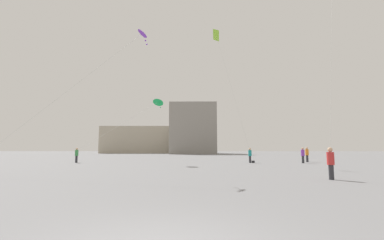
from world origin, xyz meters
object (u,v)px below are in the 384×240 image
object	(u,v)px
person_in_teal	(250,155)
kite_violet_diamond	(140,36)
person_in_purple	(303,155)
person_in_orange	(307,154)
kite_emerald_diamond	(158,102)
handbag_beside_flyer	(253,162)
person_in_red	(331,162)
building_left_hall	(143,140)
person_in_green	(77,155)
building_centre_hall	(193,130)
kite_lime_delta	(217,37)

from	to	relation	value
person_in_teal	kite_violet_diamond	bearing A→B (deg)	-97.22
person_in_purple	person_in_orange	world-z (taller)	person_in_orange
person_in_purple	kite_emerald_diamond	xyz separation A→B (m)	(-15.61, -1.66, 5.50)
handbag_beside_flyer	person_in_orange	bearing A→B (deg)	14.84
person_in_red	person_in_teal	bearing A→B (deg)	-127.08
person_in_red	building_left_hall	size ratio (longest dim) A/B	0.06
person_in_red	kite_emerald_diamond	size ratio (longest dim) A/B	0.16
person_in_purple	kite_violet_diamond	xyz separation A→B (m)	(-15.19, -12.30, 8.08)
person_in_orange	person_in_green	xyz separation A→B (m)	(-26.41, -2.05, -0.05)
kite_emerald_diamond	building_left_hall	world-z (taller)	building_left_hall
person_in_purple	kite_emerald_diamond	distance (m)	16.64
person_in_purple	handbag_beside_flyer	size ratio (longest dim) A/B	5.27
person_in_purple	handbag_beside_flyer	bearing A→B (deg)	-111.70
person_in_orange	kite_emerald_diamond	size ratio (longest dim) A/B	0.17
person_in_teal	building_left_hall	world-z (taller)	building_left_hall
person_in_teal	building_left_hall	xyz separation A→B (m)	(-25.38, 63.07, 3.53)
building_centre_hall	kite_lime_delta	bearing A→B (deg)	-85.79
building_left_hall	kite_violet_diamond	bearing A→B (deg)	-78.26
person_in_green	kite_lime_delta	xyz separation A→B (m)	(15.81, -0.37, 13.41)
person_in_green	kite_lime_delta	size ratio (longest dim) A/B	0.12
person_in_teal	person_in_green	bearing A→B (deg)	-149.96
person_in_purple	person_in_green	distance (m)	24.97
person_in_green	building_left_hall	size ratio (longest dim) A/B	0.06
building_left_hall	handbag_beside_flyer	xyz separation A→B (m)	(25.73, -62.97, -4.31)
person_in_red	kite_lime_delta	xyz separation A→B (m)	(-4.64, 15.18, 13.42)
person_in_orange	building_centre_hall	world-z (taller)	building_centre_hall
kite_violet_diamond	kite_lime_delta	size ratio (longest dim) A/B	0.66
person_in_green	building_centre_hall	distance (m)	53.26
person_in_purple	person_in_red	distance (m)	15.84
person_in_orange	kite_lime_delta	bearing A→B (deg)	6.63
person_in_teal	person_in_orange	bearing A→B (deg)	44.40
person_in_purple	person_in_orange	size ratio (longest dim) A/B	0.97
building_centre_hall	kite_violet_diamond	bearing A→B (deg)	-91.98
person_in_teal	kite_lime_delta	xyz separation A→B (m)	(-3.57, -0.55, 13.42)
kite_lime_delta	building_centre_hall	bearing A→B (deg)	94.21
kite_lime_delta	handbag_beside_flyer	bearing A→B (deg)	9.44
person_in_purple	building_centre_hall	bearing A→B (deg)	179.45
person_in_purple	kite_emerald_diamond	world-z (taller)	kite_emerald_diamond
person_in_green	building_left_hall	distance (m)	63.64
person_in_orange	kite_emerald_diamond	xyz separation A→B (m)	(-17.05, -4.08, 5.47)
person_in_orange	person_in_red	xyz separation A→B (m)	(-5.96, -17.60, -0.05)
person_in_red	kite_violet_diamond	distance (m)	13.70
kite_lime_delta	kite_emerald_diamond	distance (m)	10.33
person_in_purple	person_in_red	size ratio (longest dim) A/B	1.03
person_in_purple	building_centre_hall	xyz separation A→B (m)	(-12.97, 51.86, 6.45)
kite_emerald_diamond	person_in_teal	bearing A→B (deg)	12.44
person_in_teal	person_in_red	world-z (taller)	person_in_red
person_in_teal	kite_emerald_diamond	size ratio (longest dim) A/B	0.16
kite_violet_diamond	building_centre_hall	bearing A→B (deg)	88.02
kite_violet_diamond	building_left_hall	xyz separation A→B (m)	(-15.78, 75.93, -4.58)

